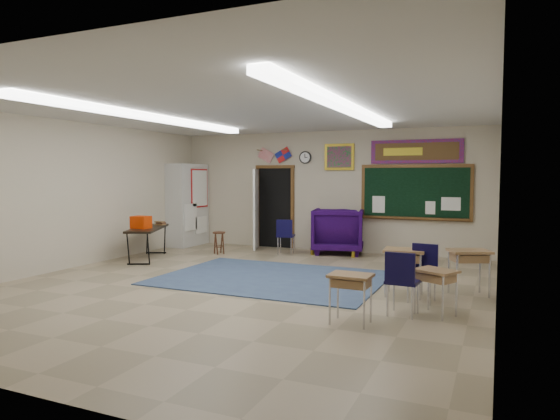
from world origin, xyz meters
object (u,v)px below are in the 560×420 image
at_px(wingback_armchair, 338,231).
at_px(student_desk_front_right, 469,270).
at_px(folding_table, 147,242).
at_px(wooden_stool, 219,242).
at_px(student_desk_front_left, 404,270).

height_order(wingback_armchair, student_desk_front_right, wingback_armchair).
relative_size(student_desk_front_right, folding_table, 0.40).
relative_size(wingback_armchair, wooden_stool, 2.28).
bearing_deg(folding_table, student_desk_front_left, -35.52).
xyz_separation_m(student_desk_front_right, wooden_stool, (-5.76, 2.02, -0.13)).
xyz_separation_m(wingback_armchair, student_desk_front_right, (3.15, -3.29, -0.15)).
relative_size(folding_table, wooden_stool, 3.42).
xyz_separation_m(student_desk_front_left, wooden_stool, (-4.83, 2.47, -0.14)).
xyz_separation_m(student_desk_front_right, folding_table, (-6.87, 0.74, -0.01)).
height_order(wingback_armchair, folding_table, wingback_armchair).
distance_m(student_desk_front_right, wooden_stool, 6.11).
relative_size(wingback_armchair, folding_table, 0.67).
height_order(folding_table, wooden_stool, folding_table).
bearing_deg(wingback_armchair, folding_table, 22.29).
distance_m(wingback_armchair, folding_table, 4.51).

